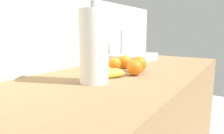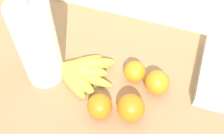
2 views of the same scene
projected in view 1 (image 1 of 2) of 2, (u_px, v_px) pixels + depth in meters
wall_back at (73, 106)px, 1.28m from camera, size 2.03×0.06×1.30m
banana_bunch at (103, 73)px, 0.94m from camera, size 0.22×0.19×0.04m
orange_front at (139, 64)px, 1.05m from camera, size 0.08×0.08×0.08m
orange_back_left at (115, 64)px, 1.10m from camera, size 0.07×0.07×0.07m
orange_right at (125, 62)px, 1.15m from camera, size 0.07×0.07×0.07m
orange_far_right at (135, 68)px, 0.97m from camera, size 0.07×0.07×0.07m
paper_towel_roll at (94, 46)px, 0.82m from camera, size 0.11×0.11×0.32m
sink_basin at (132, 57)px, 1.45m from camera, size 0.34×0.24×0.21m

